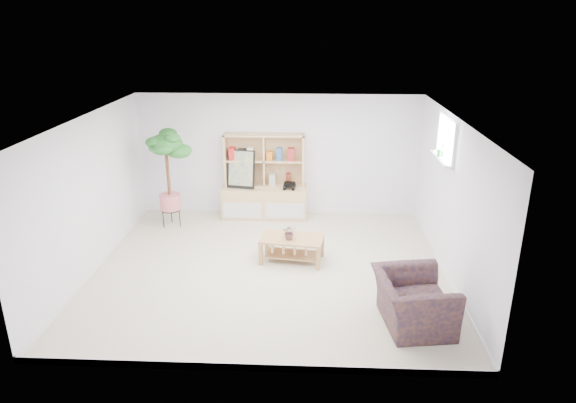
{
  "coord_description": "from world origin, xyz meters",
  "views": [
    {
      "loc": [
        0.64,
        -7.27,
        3.79
      ],
      "look_at": [
        0.28,
        0.39,
        1.0
      ],
      "focal_mm": 32.0,
      "sensor_mm": 36.0,
      "label": 1
    }
  ],
  "objects_px": {
    "coffee_table": "(292,249)",
    "floor_tree": "(168,179)",
    "storage_unit": "(264,177)",
    "armchair": "(413,298)"
  },
  "relations": [
    {
      "from": "storage_unit",
      "to": "coffee_table",
      "type": "height_order",
      "value": "storage_unit"
    },
    {
      "from": "storage_unit",
      "to": "armchair",
      "type": "bearing_deg",
      "value": -58.74
    },
    {
      "from": "storage_unit",
      "to": "floor_tree",
      "type": "height_order",
      "value": "floor_tree"
    },
    {
      "from": "storage_unit",
      "to": "floor_tree",
      "type": "xyz_separation_m",
      "value": [
        -1.74,
        -0.54,
        0.1
      ]
    },
    {
      "from": "armchair",
      "to": "storage_unit",
      "type": "bearing_deg",
      "value": 23.27
    },
    {
      "from": "storage_unit",
      "to": "coffee_table",
      "type": "xyz_separation_m",
      "value": [
        0.62,
        -1.92,
        -0.62
      ]
    },
    {
      "from": "storage_unit",
      "to": "coffee_table",
      "type": "relative_size",
      "value": 1.66
    },
    {
      "from": "coffee_table",
      "to": "floor_tree",
      "type": "height_order",
      "value": "floor_tree"
    },
    {
      "from": "coffee_table",
      "to": "armchair",
      "type": "bearing_deg",
      "value": -39.57
    },
    {
      "from": "floor_tree",
      "to": "storage_unit",
      "type": "bearing_deg",
      "value": 17.27
    }
  ]
}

